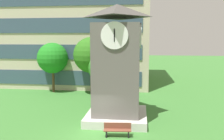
{
  "coord_description": "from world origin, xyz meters",
  "views": [
    {
      "loc": [
        2.81,
        -14.38,
        6.33
      ],
      "look_at": [
        0.51,
        4.36,
        3.85
      ],
      "focal_mm": 37.4,
      "sensor_mm": 36.0,
      "label": 1
    }
  ],
  "objects": [
    {
      "name": "ground_plane",
      "position": [
        0.0,
        0.0,
        0.0
      ],
      "size": [
        160.0,
        160.0,
        0.0
      ],
      "primitive_type": "plane",
      "color": "#3D7A33"
    },
    {
      "name": "office_building",
      "position": [
        -6.22,
        20.4,
        9.6
      ],
      "size": [
        20.05,
        14.44,
        19.2
      ],
      "color": "beige",
      "rests_on": "ground"
    },
    {
      "name": "tree_streetside",
      "position": [
        -0.54,
        6.95,
        3.62
      ],
      "size": [
        2.97,
        2.97,
        5.14
      ],
      "color": "#513823",
      "rests_on": "ground"
    },
    {
      "name": "clock_tower",
      "position": [
        1.02,
        3.35,
        3.94
      ],
      "size": [
        4.63,
        4.63,
        8.94
      ],
      "color": "#605B56",
      "rests_on": "ground"
    },
    {
      "name": "tree_by_building",
      "position": [
        -2.77,
        11.73,
        4.54
      ],
      "size": [
        4.13,
        4.13,
        6.61
      ],
      "color": "#513823",
      "rests_on": "ground"
    },
    {
      "name": "park_bench",
      "position": [
        1.38,
        0.18,
        0.46
      ],
      "size": [
        1.83,
        0.62,
        0.88
      ],
      "color": "brown",
      "rests_on": "ground"
    },
    {
      "name": "tree_near_tower",
      "position": [
        -7.6,
        12.28,
        4.11
      ],
      "size": [
        3.65,
        3.65,
        5.95
      ],
      "color": "#513823",
      "rests_on": "ground"
    }
  ]
}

